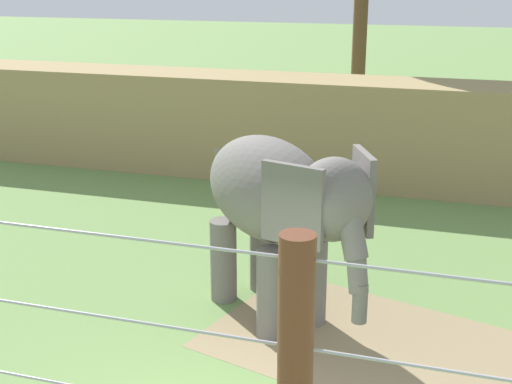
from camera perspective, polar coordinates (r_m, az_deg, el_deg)
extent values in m
cube|color=#937F5B|center=(9.41, 15.96, -13.84)|extent=(7.05, 4.44, 0.01)
cube|color=tan|center=(16.41, 8.55, 4.91)|extent=(36.00, 1.80, 2.43)
cylinder|color=slate|center=(9.89, 4.68, -7.33)|extent=(0.40, 0.40, 1.28)
cylinder|color=slate|center=(9.52, 1.24, -8.32)|extent=(0.40, 0.40, 1.28)
cylinder|color=slate|center=(10.87, 0.54, -4.87)|extent=(0.40, 0.40, 1.28)
cylinder|color=slate|center=(10.53, -2.70, -5.65)|extent=(0.40, 0.40, 1.28)
ellipsoid|color=slate|center=(9.74, 0.90, 0.31)|extent=(2.64, 2.53, 1.47)
ellipsoid|color=slate|center=(8.51, 6.41, -0.61)|extent=(1.34, 1.36, 1.06)
cube|color=slate|center=(8.91, 8.81, 0.15)|extent=(0.42, 0.79, 1.01)
cube|color=slate|center=(8.26, 3.02, -1.09)|extent=(0.82, 0.31, 1.01)
cylinder|color=slate|center=(8.35, 8.00, -3.79)|extent=(0.53, 0.51, 0.57)
cylinder|color=slate|center=(8.43, 8.36, -6.57)|extent=(0.40, 0.39, 0.54)
cylinder|color=slate|center=(8.55, 8.57, -9.04)|extent=(0.26, 0.26, 0.50)
cylinder|color=slate|center=(10.85, -2.93, 1.64)|extent=(0.27, 0.25, 0.73)
sphere|color=tan|center=(13.75, 0.60, -0.74)|extent=(0.91, 0.91, 0.91)
cylinder|color=#B7B7BC|center=(4.57, -15.82, -9.34)|extent=(11.17, 0.02, 0.02)
cylinder|color=#B7B7BC|center=(4.36, -16.42, -2.94)|extent=(11.17, 0.02, 0.02)
cylinder|color=brown|center=(21.97, 8.56, 12.90)|extent=(0.44, 0.44, 6.02)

